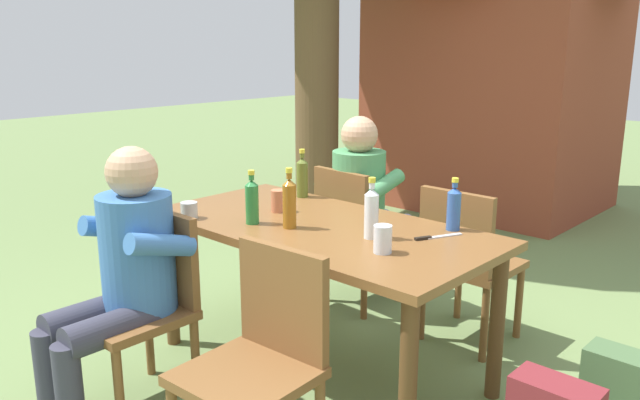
# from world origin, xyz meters

# --- Properties ---
(ground_plane) EXTENTS (24.00, 24.00, 0.00)m
(ground_plane) POSITION_xyz_m (0.00, 0.00, 0.00)
(ground_plane) COLOR #6B844C
(dining_table) EXTENTS (1.70, 0.85, 0.75)m
(dining_table) POSITION_xyz_m (0.00, 0.00, 0.66)
(dining_table) COLOR brown
(dining_table) RESTS_ON ground_plane
(chair_far_left) EXTENTS (0.47, 0.47, 0.87)m
(chair_far_left) POSITION_xyz_m (-0.39, 0.73, 0.49)
(chair_far_left) COLOR brown
(chair_far_left) RESTS_ON ground_plane
(chair_near_left) EXTENTS (0.44, 0.44, 0.87)m
(chair_near_left) POSITION_xyz_m (-0.38, -0.73, 0.49)
(chair_near_left) COLOR brown
(chair_near_left) RESTS_ON ground_plane
(chair_far_right) EXTENTS (0.44, 0.44, 0.87)m
(chair_far_right) POSITION_xyz_m (0.38, 0.73, 0.49)
(chair_far_right) COLOR brown
(chair_far_right) RESTS_ON ground_plane
(chair_near_right) EXTENTS (0.46, 0.46, 0.87)m
(chair_near_right) POSITION_xyz_m (0.38, -0.73, 0.49)
(chair_near_right) COLOR brown
(chair_near_right) RESTS_ON ground_plane
(person_in_white_shirt) EXTENTS (0.47, 0.62, 1.18)m
(person_in_white_shirt) POSITION_xyz_m (-0.38, 0.84, 0.66)
(person_in_white_shirt) COLOR #4C935B
(person_in_white_shirt) RESTS_ON ground_plane
(person_in_plaid_shirt) EXTENTS (0.47, 0.62, 1.18)m
(person_in_plaid_shirt) POSITION_xyz_m (-0.38, -0.84, 0.66)
(person_in_plaid_shirt) COLOR #3D70B2
(person_in_plaid_shirt) RESTS_ON ground_plane
(bottle_green) EXTENTS (0.06, 0.06, 0.26)m
(bottle_green) POSITION_xyz_m (-0.25, -0.21, 0.87)
(bottle_green) COLOR #287A38
(bottle_green) RESTS_ON dining_table
(bottle_blue) EXTENTS (0.06, 0.06, 0.25)m
(bottle_blue) POSITION_xyz_m (0.51, 0.35, 0.86)
(bottle_blue) COLOR #2D56A3
(bottle_blue) RESTS_ON dining_table
(bottle_amber) EXTENTS (0.06, 0.06, 0.29)m
(bottle_amber) POSITION_xyz_m (-0.07, -0.14, 0.88)
(bottle_amber) COLOR #996019
(bottle_amber) RESTS_ON dining_table
(bottle_clear) EXTENTS (0.06, 0.06, 0.28)m
(bottle_clear) POSITION_xyz_m (0.31, -0.01, 0.87)
(bottle_clear) COLOR white
(bottle_clear) RESTS_ON dining_table
(bottle_olive) EXTENTS (0.06, 0.06, 0.27)m
(bottle_olive) POSITION_xyz_m (-0.45, 0.34, 0.87)
(bottle_olive) COLOR #566623
(bottle_olive) RESTS_ON dining_table
(cup_glass) EXTENTS (0.08, 0.08, 0.12)m
(cup_glass) POSITION_xyz_m (0.47, -0.13, 0.81)
(cup_glass) COLOR silver
(cup_glass) RESTS_ON dining_table
(cup_terracotta) EXTENTS (0.07, 0.07, 0.11)m
(cup_terracotta) POSITION_xyz_m (-0.32, 0.03, 0.81)
(cup_terracotta) COLOR #BC6B47
(cup_terracotta) RESTS_ON dining_table
(cup_steel) EXTENTS (0.08, 0.08, 0.08)m
(cup_steel) POSITION_xyz_m (-0.55, -0.36, 0.79)
(cup_steel) COLOR #B2B7BC
(cup_steel) RESTS_ON dining_table
(table_knife) EXTENTS (0.12, 0.23, 0.01)m
(table_knife) POSITION_xyz_m (0.52, 0.19, 0.76)
(table_knife) COLOR silver
(table_knife) RESTS_ON dining_table
(brick_kiosk) EXTENTS (2.37, 1.85, 2.60)m
(brick_kiosk) POSITION_xyz_m (-1.07, 3.65, 1.37)
(brick_kiosk) COLOR brown
(brick_kiosk) RESTS_ON ground_plane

